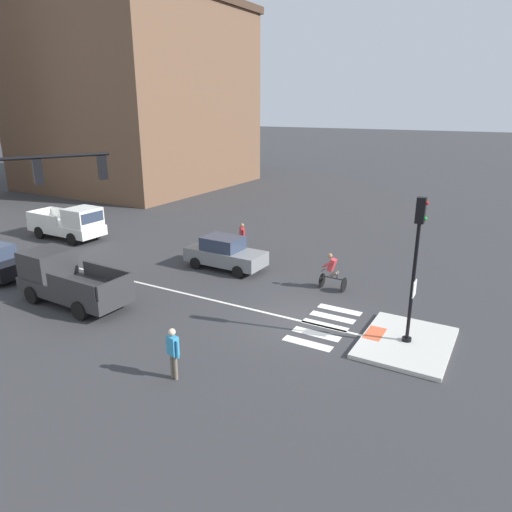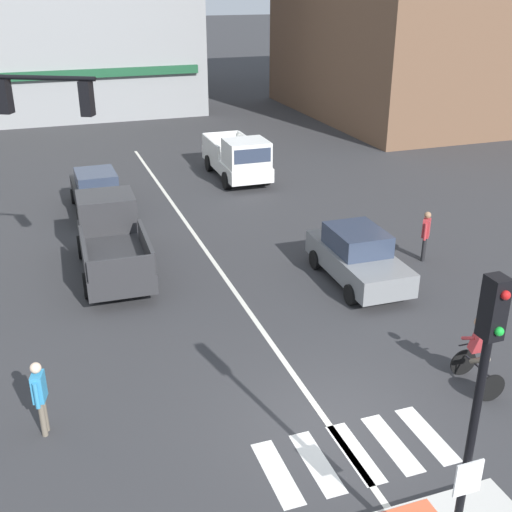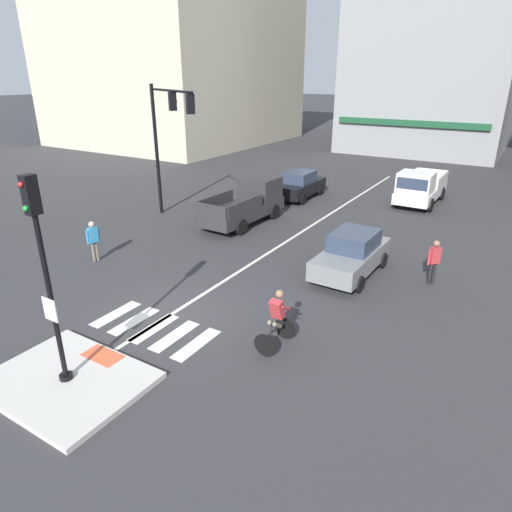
{
  "view_description": "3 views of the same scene",
  "coord_description": "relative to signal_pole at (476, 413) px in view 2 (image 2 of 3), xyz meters",
  "views": [
    {
      "loc": [
        -15.26,
        -6.54,
        7.94
      ],
      "look_at": [
        0.85,
        2.62,
        1.96
      ],
      "focal_mm": 32.97,
      "sensor_mm": 36.0,
      "label": 1
    },
    {
      "loc": [
        -5.05,
        -9.39,
        8.48
      ],
      "look_at": [
        0.03,
        5.04,
        1.74
      ],
      "focal_mm": 44.48,
      "sensor_mm": 36.0,
      "label": 2
    },
    {
      "loc": [
        8.67,
        -9.1,
        7.08
      ],
      "look_at": [
        1.24,
        2.98,
        1.27
      ],
      "focal_mm": 31.4,
      "sensor_mm": 36.0,
      "label": 3
    }
  ],
  "objects": [
    {
      "name": "ground_plane",
      "position": [
        0.0,
        3.88,
        -3.17
      ],
      "size": [
        300.0,
        300.0,
        0.0
      ],
      "primitive_type": "plane",
      "color": "#333335"
    },
    {
      "name": "signal_pole",
      "position": [
        0.0,
        0.0,
        0.0
      ],
      "size": [
        0.44,
        0.38,
        5.02
      ],
      "color": "black",
      "rests_on": "traffic_island"
    },
    {
      "name": "crosswalk_stripe_a",
      "position": [
        -1.63,
        3.03,
        -3.16
      ],
      "size": [
        0.44,
        1.8,
        0.01
      ],
      "primitive_type": "cube",
      "color": "silver",
      "rests_on": "ground"
    },
    {
      "name": "crosswalk_stripe_b",
      "position": [
        -0.81,
        3.03,
        -3.16
      ],
      "size": [
        0.44,
        1.8,
        0.01
      ],
      "primitive_type": "cube",
      "color": "silver",
      "rests_on": "ground"
    },
    {
      "name": "crosswalk_stripe_c",
      "position": [
        0.0,
        3.03,
        -3.16
      ],
      "size": [
        0.44,
        1.8,
        0.01
      ],
      "primitive_type": "cube",
      "color": "silver",
      "rests_on": "ground"
    },
    {
      "name": "crosswalk_stripe_d",
      "position": [
        0.81,
        3.03,
        -3.16
      ],
      "size": [
        0.44,
        1.8,
        0.01
      ],
      "primitive_type": "cube",
      "color": "silver",
      "rests_on": "ground"
    },
    {
      "name": "crosswalk_stripe_e",
      "position": [
        1.63,
        3.03,
        -3.16
      ],
      "size": [
        0.44,
        1.8,
        0.01
      ],
      "primitive_type": "cube",
      "color": "silver",
      "rests_on": "ground"
    },
    {
      "name": "lane_centre_line",
      "position": [
        -0.11,
        13.88,
        -3.16
      ],
      "size": [
        0.14,
        28.0,
        0.01
      ],
      "primitive_type": "cube",
      "color": "silver",
      "rests_on": "ground"
    },
    {
      "name": "car_black_westbound_distant",
      "position": [
        -3.06,
        18.89,
        -2.36
      ],
      "size": [
        1.88,
        4.12,
        1.64
      ],
      "color": "black",
      "rests_on": "ground"
    },
    {
      "name": "car_grey_eastbound_mid",
      "position": [
        3.6,
        9.88,
        -2.36
      ],
      "size": [
        1.91,
        4.13,
        1.64
      ],
      "color": "slate",
      "rests_on": "ground"
    },
    {
      "name": "pickup_truck_charcoal_westbound_far",
      "position": [
        -3.23,
        13.31,
        -2.19
      ],
      "size": [
        2.19,
        5.16,
        2.08
      ],
      "color": "#2D2D30",
      "rests_on": "ground"
    },
    {
      "name": "pickup_truck_white_eastbound_distant",
      "position": [
        3.48,
        21.07,
        -2.19
      ],
      "size": [
        2.11,
        5.12,
        2.08
      ],
      "color": "white",
      "rests_on": "ground"
    },
    {
      "name": "cyclist",
      "position": [
        3.57,
        4.14,
        -2.3
      ],
      "size": [
        0.7,
        1.11,
        1.68
      ],
      "color": "black",
      "rests_on": "ground"
    },
    {
      "name": "pedestrian_at_curb_left",
      "position": [
        -5.65,
        5.66,
        -2.19
      ],
      "size": [
        0.3,
        0.54,
        1.67
      ],
      "color": "#6B6051",
      "rests_on": "ground"
    },
    {
      "name": "pedestrian_waiting_far_side",
      "position": [
        6.4,
        10.55,
        -2.19
      ],
      "size": [
        0.4,
        0.44,
        1.67
      ],
      "color": "black",
      "rests_on": "ground"
    }
  ]
}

